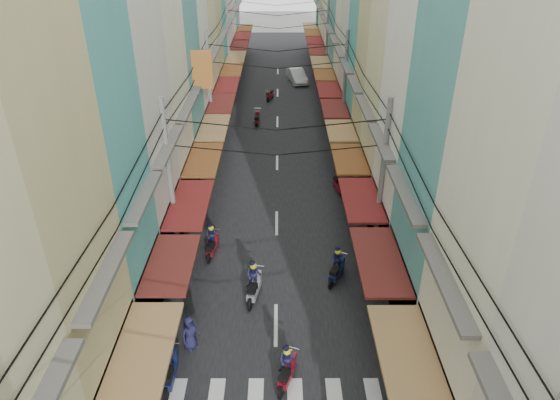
{
  "coord_description": "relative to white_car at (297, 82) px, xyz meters",
  "views": [
    {
      "loc": [
        0.14,
        -17.56,
        14.74
      ],
      "look_at": [
        0.19,
        5.21,
        1.93
      ],
      "focal_mm": 32.0,
      "sensor_mm": 36.0,
      "label": 1
    }
  ],
  "objects": [
    {
      "name": "building_row_left",
      "position": [
        -9.91,
        -17.1,
        9.78
      ],
      "size": [
        7.8,
        67.67,
        23.7
      ],
      "color": "silver",
      "rests_on": "ground"
    },
    {
      "name": "moving_scooters",
      "position": [
        -2.73,
        -30.37,
        0.57
      ],
      "size": [
        8.08,
        34.72,
        2.02
      ],
      "color": "black",
      "rests_on": "ground"
    },
    {
      "name": "utility_poles",
      "position": [
        -1.99,
        -18.65,
        6.59
      ],
      "size": [
        10.2,
        66.13,
        8.2
      ],
      "color": "gray",
      "rests_on": "ground"
    },
    {
      "name": "traffic_sign",
      "position": [
        2.79,
        -32.83,
        2.16
      ],
      "size": [
        0.1,
        0.65,
        2.96
      ],
      "color": "gray",
      "rests_on": "ground"
    },
    {
      "name": "parked_scooters",
      "position": [
        1.8,
        -37.57,
        0.46
      ],
      "size": [
        12.58,
        13.78,
        0.98
      ],
      "color": "black",
      "rests_on": "ground"
    },
    {
      "name": "white_car",
      "position": [
        0.0,
        0.0,
        0.0
      ],
      "size": [
        5.05,
        2.82,
        1.68
      ],
      "primitive_type": "imported",
      "rotation": [
        0.0,
        0.0,
        0.21
      ],
      "color": "silver",
      "rests_on": "ground"
    },
    {
      "name": "sidewalk_left",
      "position": [
        -8.49,
        -13.66,
        0.03
      ],
      "size": [
        3.0,
        80.0,
        0.06
      ],
      "primitive_type": "cube",
      "color": "gray",
      "rests_on": "ground"
    },
    {
      "name": "road",
      "position": [
        -1.99,
        -13.66,
        0.01
      ],
      "size": [
        10.0,
        80.0,
        0.02
      ],
      "primitive_type": "cube",
      "color": "black",
      "rests_on": "ground"
    },
    {
      "name": "pedestrians",
      "position": [
        -6.07,
        -29.75,
        1.05
      ],
      "size": [
        11.83,
        13.92,
        2.21
      ],
      "color": "black",
      "rests_on": "ground"
    },
    {
      "name": "ground",
      "position": [
        -1.99,
        -33.66,
        0.0
      ],
      "size": [
        160.0,
        160.0,
        0.0
      ],
      "primitive_type": "plane",
      "color": "slate",
      "rests_on": "ground"
    },
    {
      "name": "building_row_right",
      "position": [
        5.93,
        -17.22,
        9.41
      ],
      "size": [
        7.8,
        68.98,
        22.59
      ],
      "color": "teal",
      "rests_on": "ground"
    },
    {
      "name": "sidewalk_right",
      "position": [
        4.51,
        -13.66,
        0.03
      ],
      "size": [
        3.0,
        80.0,
        0.06
      ],
      "primitive_type": "cube",
      "color": "gray",
      "rests_on": "ground"
    },
    {
      "name": "bicycle",
      "position": [
        5.51,
        -35.55,
        0.0
      ],
      "size": [
        1.91,
        1.26,
        1.23
      ],
      "primitive_type": "imported",
      "rotation": [
        0.0,
        0.0,
        1.21
      ],
      "color": "black",
      "rests_on": "ground"
    }
  ]
}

